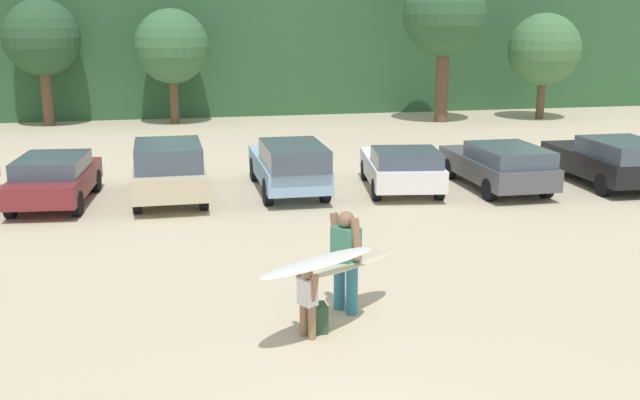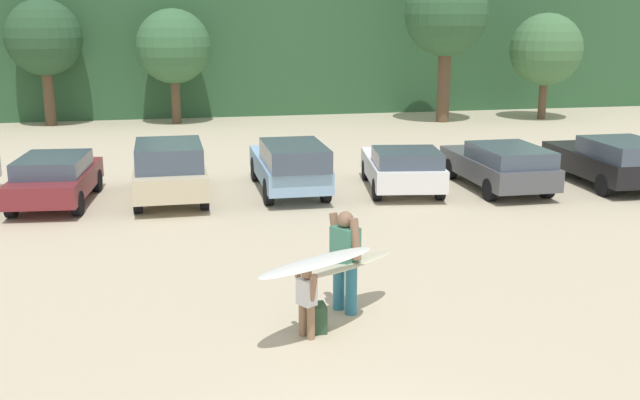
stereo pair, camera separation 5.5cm
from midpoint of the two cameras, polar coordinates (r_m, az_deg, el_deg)
hillside_ridge at (r=42.65m, az=-9.16°, el=12.19°), size 108.00×12.00×7.38m
tree_ridge_back at (r=35.78m, az=-20.24°, el=11.47°), size 3.35×3.35×5.57m
tree_right at (r=34.95m, az=-11.06°, el=11.38°), size 3.34×3.34×5.15m
tree_center at (r=35.29m, az=9.64°, el=13.66°), size 3.77×3.77×6.77m
tree_center_left at (r=37.35m, az=16.86°, el=10.88°), size 3.37×3.37×4.96m
parked_car_maroon at (r=20.90m, az=-19.44°, el=1.61°), size 2.14×4.15×1.31m
parked_car_champagne at (r=20.62m, az=-11.32°, el=2.37°), size 1.91×4.59×1.61m
parked_car_sky_blue at (r=20.86m, az=-2.22°, el=2.69°), size 1.77×4.69×1.53m
parked_car_white at (r=21.35m, az=6.36°, el=2.51°), size 2.46×4.16×1.30m
parked_car_dark_gray at (r=21.99m, az=13.61°, el=2.64°), size 1.88×4.36×1.34m
parked_car_black at (r=23.42m, az=21.33°, el=2.87°), size 2.00×4.32×1.45m
person_adult at (r=12.52m, az=2.06°, el=-4.26°), size 0.50×0.70×1.76m
person_child at (r=11.65m, az=-0.89°, el=-7.52°), size 0.35×0.51×1.13m
surfboard_cream at (r=12.46m, az=2.43°, el=-4.91°), size 1.98×1.57×0.17m
surfboard_white at (r=11.33m, az=-0.08°, el=-4.76°), size 2.23×1.67×0.13m
backpack_dropped at (r=12.02m, az=-0.02°, el=-8.96°), size 0.24×0.34×0.45m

